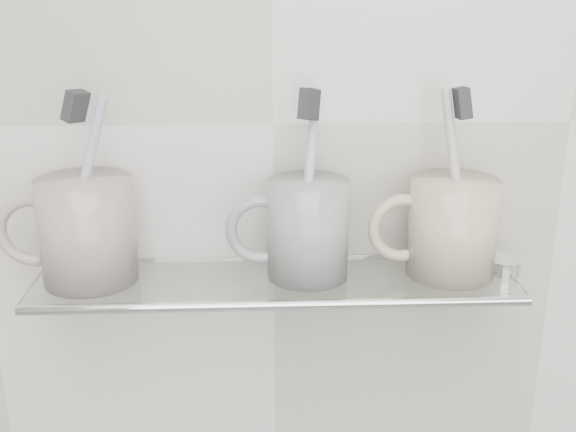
{
  "coord_description": "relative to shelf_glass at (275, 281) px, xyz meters",
  "views": [
    {
      "loc": [
        -0.02,
        0.35,
        1.41
      ],
      "look_at": [
        0.01,
        1.04,
        1.17
      ],
      "focal_mm": 45.0,
      "sensor_mm": 36.0,
      "label": 1
    }
  ],
  "objects": [
    {
      "name": "wall_back",
      "position": [
        0.0,
        0.06,
        0.15
      ],
      "size": [
        2.5,
        0.0,
        2.5
      ],
      "primitive_type": "plane",
      "rotation": [
        1.57,
        0.0,
        0.0
      ],
      "color": "beige",
      "rests_on": "ground"
    },
    {
      "name": "shelf_glass",
      "position": [
        0.0,
        0.0,
        0.0
      ],
      "size": [
        0.5,
        0.12,
        0.01
      ],
      "primitive_type": "cube",
      "color": "silver",
      "rests_on": "wall_back"
    },
    {
      "name": "shelf_rail",
      "position": [
        0.0,
        -0.06,
        0.0
      ],
      "size": [
        0.5,
        0.01,
        0.01
      ],
      "primitive_type": "cylinder",
      "rotation": [
        0.0,
        1.57,
        0.0
      ],
      "color": "silver",
      "rests_on": "shelf_glass"
    },
    {
      "name": "bracket_left",
      "position": [
        -0.21,
        0.05,
        -0.01
      ],
      "size": [
        0.02,
        0.03,
        0.02
      ],
      "primitive_type": "cylinder",
      "rotation": [
        1.57,
        0.0,
        0.0
      ],
      "color": "silver",
      "rests_on": "wall_back"
    },
    {
      "name": "bracket_right",
      "position": [
        0.21,
        0.05,
        -0.01
      ],
      "size": [
        0.02,
        0.03,
        0.02
      ],
      "primitive_type": "cylinder",
      "rotation": [
        1.57,
        0.0,
        0.0
      ],
      "color": "silver",
      "rests_on": "wall_back"
    },
    {
      "name": "mug_left",
      "position": [
        -0.19,
        0.0,
        0.06
      ],
      "size": [
        0.1,
        0.1,
        0.11
      ],
      "primitive_type": "cylinder",
      "rotation": [
        0.0,
        0.0,
        0.01
      ],
      "color": "white",
      "rests_on": "shelf_glass"
    },
    {
      "name": "mug_left_handle",
      "position": [
        -0.24,
        0.0,
        0.06
      ],
      "size": [
        0.08,
        0.01,
        0.08
      ],
      "primitive_type": "torus",
      "rotation": [
        1.57,
        0.0,
        0.0
      ],
      "color": "white",
      "rests_on": "mug_left"
    },
    {
      "name": "toothbrush_left",
      "position": [
        -0.19,
        0.0,
        0.1
      ],
      "size": [
        0.07,
        0.03,
        0.18
      ],
      "primitive_type": "cylinder",
      "rotation": [
        -0.1,
        0.29,
        -0.56
      ],
      "color": "#ABA7C7",
      "rests_on": "mug_left"
    },
    {
      "name": "bristles_left",
      "position": [
        -0.19,
        0.0,
        0.19
      ],
      "size": [
        0.03,
        0.03,
        0.03
      ],
      "primitive_type": "cube",
      "rotation": [
        -0.1,
        0.29,
        -0.56
      ],
      "color": "#27282B",
      "rests_on": "toothbrush_left"
    },
    {
      "name": "mug_center",
      "position": [
        0.03,
        0.0,
        0.06
      ],
      "size": [
        0.11,
        0.11,
        0.1
      ],
      "primitive_type": "cylinder",
      "rotation": [
        0.0,
        0.0,
        0.34
      ],
      "color": "silver",
      "rests_on": "shelf_glass"
    },
    {
      "name": "mug_center_handle",
      "position": [
        -0.01,
        0.0,
        0.06
      ],
      "size": [
        0.07,
        0.01,
        0.07
      ],
      "primitive_type": "torus",
      "rotation": [
        1.57,
        0.0,
        0.0
      ],
      "color": "silver",
      "rests_on": "mug_center"
    },
    {
      "name": "toothbrush_center",
      "position": [
        0.03,
        0.0,
        0.1
      ],
      "size": [
        0.03,
        0.06,
        0.19
      ],
      "primitive_type": "cylinder",
      "rotation": [
        -0.24,
        -0.05,
        -0.61
      ],
      "color": "#ACB2C6",
      "rests_on": "mug_center"
    },
    {
      "name": "bristles_center",
      "position": [
        0.03,
        0.0,
        0.19
      ],
      "size": [
        0.03,
        0.03,
        0.03
      ],
      "primitive_type": "cube",
      "rotation": [
        -0.24,
        -0.05,
        -0.61
      ],
      "color": "#27282B",
      "rests_on": "toothbrush_center"
    },
    {
      "name": "mug_right",
      "position": [
        0.18,
        0.0,
        0.06
      ],
      "size": [
        0.1,
        0.1,
        0.1
      ],
      "primitive_type": "cylinder",
      "rotation": [
        0.0,
        0.0,
        -0.15
      ],
      "color": "beige",
      "rests_on": "shelf_glass"
    },
    {
      "name": "mug_right_handle",
      "position": [
        0.13,
        0.0,
        0.06
      ],
      "size": [
        0.07,
        0.01,
        0.07
      ],
      "primitive_type": "torus",
      "rotation": [
        1.57,
        0.0,
        0.0
      ],
      "color": "beige",
      "rests_on": "mug_right"
    },
    {
      "name": "toothbrush_right",
      "position": [
        0.18,
        0.0,
        0.1
      ],
      "size": [
        0.04,
        0.03,
        0.19
      ],
      "primitive_type": "cylinder",
      "rotation": [
        -0.08,
        -0.17,
        0.05
      ],
      "color": "#BBAF9F",
      "rests_on": "mug_right"
    },
    {
      "name": "bristles_right",
      "position": [
        0.18,
        0.0,
        0.19
      ],
      "size": [
        0.02,
        0.02,
        0.03
      ],
      "primitive_type": "cube",
      "rotation": [
        -0.08,
        -0.17,
        0.05
      ],
      "color": "#27282B",
      "rests_on": "toothbrush_right"
    },
    {
      "name": "chrome_cap",
      "position": [
        0.24,
        0.0,
        0.01
      ],
      "size": [
        0.04,
        0.04,
        0.02
      ],
      "primitive_type": "cylinder",
      "color": "silver",
      "rests_on": "shelf_glass"
    }
  ]
}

